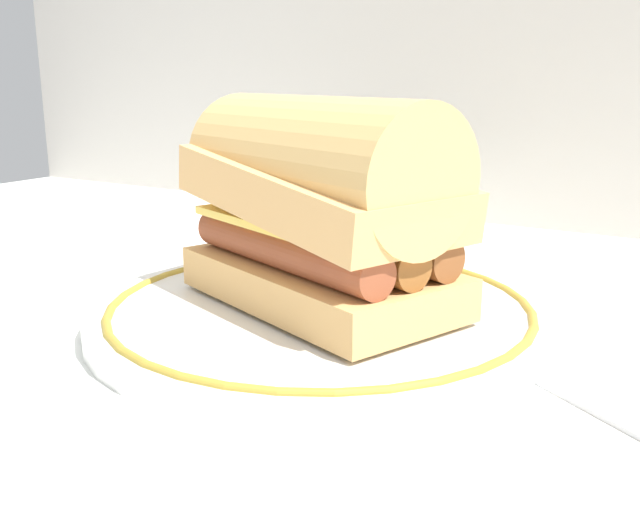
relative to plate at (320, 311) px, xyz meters
The scene contains 4 objects.
ground_plane 0.04m from the plate, 54.35° to the right, with size 1.50×1.50×0.00m, color white.
plate is the anchor object (origin of this frame).
sausage_sandwich 0.07m from the plate, ahead, with size 0.21×0.16×0.13m.
drinking_glass 0.28m from the plate, 106.49° to the left, with size 0.07×0.07×0.09m.
Camera 1 is at (0.20, -0.34, 0.16)m, focal length 39.98 mm.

